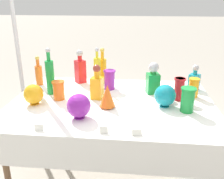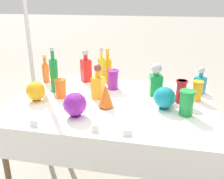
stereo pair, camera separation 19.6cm
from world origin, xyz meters
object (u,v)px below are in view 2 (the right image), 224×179
at_px(tall_bottle_3, 102,71).
at_px(tall_bottle_2, 54,74).
at_px(slender_vase_1, 113,79).
at_px(slender_vase_3, 181,91).
at_px(square_decanter_1, 86,68).
at_px(canopy_pole, 30,49).
at_px(round_bowl_0, 75,104).
at_px(round_bowl_2, 164,98).
at_px(tall_bottle_1, 46,71).
at_px(fluted_vase_0, 106,96).
at_px(square_decanter_0, 98,84).
at_px(slender_vase_4, 187,102).
at_px(slender_vase_0, 60,88).
at_px(tall_bottle_0, 108,69).
at_px(round_bowl_1, 36,91).
at_px(square_decanter_2, 200,82).
at_px(cardboard_box_behind_left, 107,113).
at_px(slender_vase_2, 197,90).
at_px(square_decanter_3, 156,80).

bearing_deg(tall_bottle_3, tall_bottle_2, -149.03).
xyz_separation_m(slender_vase_1, slender_vase_3, (0.58, -0.20, 0.01)).
relative_size(square_decanter_1, canopy_pole, 0.13).
bearing_deg(round_bowl_0, round_bowl_2, 22.85).
bearing_deg(canopy_pole, tall_bottle_1, -47.88).
xyz_separation_m(tall_bottle_3, fluted_vase_0, (0.15, -0.46, -0.06)).
relative_size(tall_bottle_2, round_bowl_0, 2.30).
bearing_deg(tall_bottle_3, square_decanter_1, 150.80).
xyz_separation_m(square_decanter_0, round_bowl_0, (-0.07, -0.36, -0.03)).
bearing_deg(slender_vase_4, square_decanter_0, 165.09).
height_order(slender_vase_0, round_bowl_2, round_bowl_2).
xyz_separation_m(tall_bottle_3, slender_vase_3, (0.70, -0.26, -0.05)).
xyz_separation_m(slender_vase_4, canopy_pole, (-1.68, 0.90, 0.13)).
distance_m(tall_bottle_2, fluted_vase_0, 0.57).
bearing_deg(slender_vase_3, tall_bottle_2, 178.14).
height_order(slender_vase_0, slender_vase_4, slender_vase_4).
height_order(slender_vase_0, slender_vase_1, slender_vase_1).
relative_size(tall_bottle_0, slender_vase_3, 1.85).
bearing_deg(square_decanter_1, slender_vase_4, -32.13).
relative_size(square_decanter_0, slender_vase_3, 1.54).
relative_size(slender_vase_0, round_bowl_2, 0.90).
distance_m(fluted_vase_0, round_bowl_1, 0.57).
bearing_deg(round_bowl_2, canopy_pole, 151.64).
bearing_deg(round_bowl_1, round_bowl_2, 3.48).
height_order(tall_bottle_1, square_decanter_1, square_decanter_1).
xyz_separation_m(tall_bottle_1, fluted_vase_0, (0.70, -0.45, -0.02)).
distance_m(tall_bottle_1, fluted_vase_0, 0.83).
bearing_deg(canopy_pole, square_decanter_2, -13.08).
xyz_separation_m(slender_vase_0, cardboard_box_behind_left, (0.16, 1.00, -0.69)).
height_order(tall_bottle_2, cardboard_box_behind_left, tall_bottle_2).
relative_size(tall_bottle_2, canopy_pole, 0.16).
height_order(tall_bottle_2, slender_vase_3, tall_bottle_2).
bearing_deg(square_decanter_2, round_bowl_1, -160.42).
relative_size(slender_vase_3, fluted_vase_0, 1.03).
bearing_deg(canopy_pole, tall_bottle_3, -24.37).
xyz_separation_m(tall_bottle_3, round_bowl_0, (-0.03, -0.65, -0.06)).
height_order(slender_vase_2, round_bowl_0, round_bowl_0).
distance_m(square_decanter_3, slender_vase_1, 0.39).
bearing_deg(slender_vase_3, square_decanter_3, 145.82).
distance_m(slender_vase_1, slender_vase_2, 0.72).
distance_m(slender_vase_0, cardboard_box_behind_left, 1.23).
distance_m(slender_vase_3, canopy_pole, 1.79).
bearing_deg(tall_bottle_1, tall_bottle_3, 0.58).
distance_m(square_decanter_1, round_bowl_0, 0.77).
xyz_separation_m(tall_bottle_1, slender_vase_3, (1.25, -0.25, -0.01)).
bearing_deg(round_bowl_2, tall_bottle_1, 161.08).
xyz_separation_m(tall_bottle_3, square_decanter_1, (-0.18, 0.10, -0.01)).
bearing_deg(fluted_vase_0, slender_vase_1, 94.12).
distance_m(tall_bottle_1, cardboard_box_behind_left, 1.08).
bearing_deg(square_decanter_1, slender_vase_1, -27.89).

